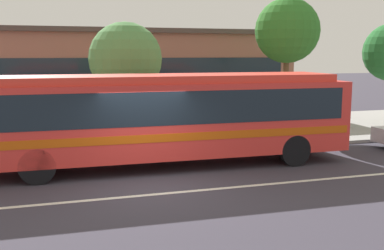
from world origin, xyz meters
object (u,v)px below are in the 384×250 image
Objects in this scene: street_tree_mid_block at (287,31)px; pedestrian_walking_along_curb at (257,118)px; pedestrian_waiting_near_sign at (57,126)px; street_tree_near_stop at (125,59)px; transit_bus at (164,113)px; bus_stop_sign at (280,102)px.

pedestrian_walking_along_curb is at bearing -134.42° from street_tree_mid_block.
pedestrian_waiting_near_sign is 7.40m from pedestrian_walking_along_curb.
pedestrian_waiting_near_sign is at bearing -143.46° from street_tree_near_stop.
pedestrian_waiting_near_sign is 0.37× the size of street_tree_near_stop.
transit_bus reaches higher than pedestrian_waiting_near_sign.
pedestrian_waiting_near_sign is 0.29× the size of street_tree_mid_block.
transit_bus is 2.56× the size of street_tree_near_stop.
street_tree_near_stop is at bearing 162.92° from bus_stop_sign.
street_tree_near_stop reaches higher than transit_bus.
street_tree_mid_block is at bearing 58.08° from bus_stop_sign.
street_tree_mid_block is (1.68, 2.70, 2.86)m from bus_stop_sign.
transit_bus is 4.24m from street_tree_near_stop.
bus_stop_sign is (8.38, 0.18, 0.56)m from pedestrian_waiting_near_sign.
transit_bus is 5.54m from bus_stop_sign.
transit_bus is 6.99× the size of pedestrian_walking_along_curb.
transit_bus reaches higher than pedestrian_walking_along_curb.
transit_bus is at bearing -80.96° from street_tree_near_stop.
pedestrian_waiting_near_sign is 3.95m from street_tree_near_stop.
street_tree_mid_block is at bearing 45.58° from pedestrian_walking_along_curb.
transit_bus is 2.01× the size of street_tree_mid_block.
street_tree_mid_block is (2.67, 2.72, 3.44)m from pedestrian_walking_along_curb.
bus_stop_sign is 6.23m from street_tree_near_stop.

